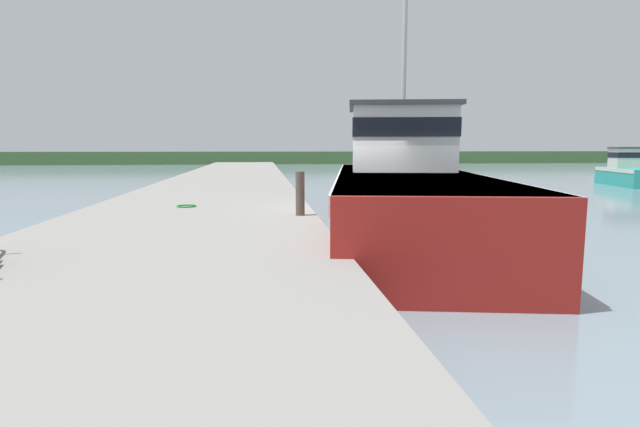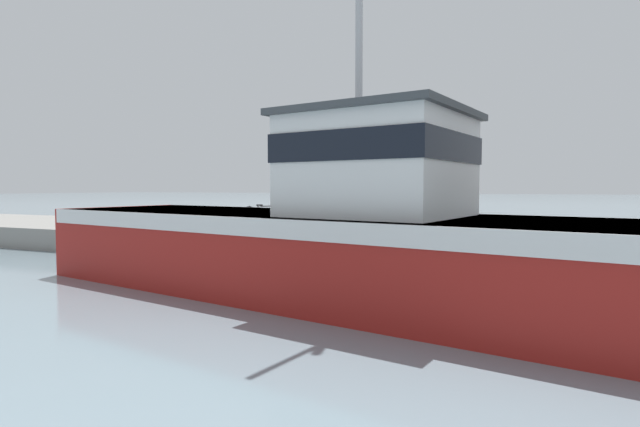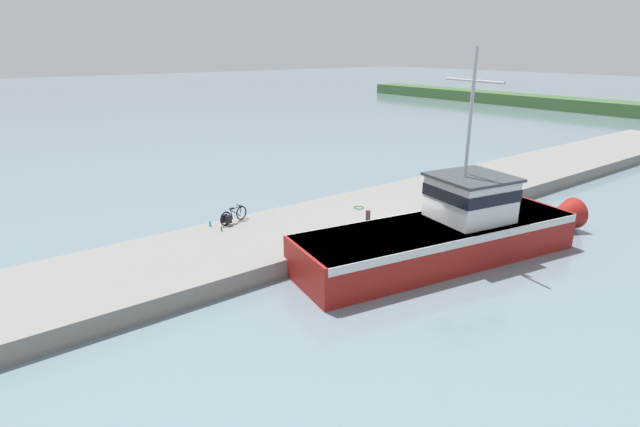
# 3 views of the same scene
# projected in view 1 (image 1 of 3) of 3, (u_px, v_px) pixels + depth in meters

# --- Properties ---
(ground_plane) EXTENTS (320.00, 320.00, 0.00)m
(ground_plane) POSITION_uv_depth(u_px,v_px,m) (360.00, 236.00, 13.20)
(ground_plane) COLOR gray
(dock_pier) EXTENTS (5.91, 80.00, 0.75)m
(dock_pier) POSITION_uv_depth(u_px,v_px,m) (196.00, 225.00, 12.66)
(dock_pier) COLOR gray
(dock_pier) RESTS_ON ground_plane
(far_shoreline) EXTENTS (180.00, 5.00, 1.71)m
(far_shoreline) POSITION_uv_depth(u_px,v_px,m) (483.00, 157.00, 73.27)
(far_shoreline) COLOR #426638
(far_shoreline) RESTS_ON ground_plane
(fishing_boat_main) EXTENTS (5.77, 15.33, 8.78)m
(fishing_boat_main) POSITION_uv_depth(u_px,v_px,m) (403.00, 187.00, 13.92)
(fishing_boat_main) COLOR maroon
(fishing_boat_main) RESTS_ON ground_plane
(boat_green_anchored) EXTENTS (3.08, 6.04, 2.34)m
(boat_green_anchored) POSITION_uv_depth(u_px,v_px,m) (628.00, 172.00, 30.23)
(boat_green_anchored) COLOR teal
(boat_green_anchored) RESTS_ON ground_plane
(mooring_post) EXTENTS (0.21, 0.21, 1.02)m
(mooring_post) POSITION_uv_depth(u_px,v_px,m) (300.00, 193.00, 11.57)
(mooring_post) COLOR #51473D
(mooring_post) RESTS_ON dock_pier
(hose_coil) EXTENTS (0.52, 0.52, 0.04)m
(hose_coil) POSITION_uv_depth(u_px,v_px,m) (186.00, 206.00, 13.30)
(hose_coil) COLOR #197A2D
(hose_coil) RESTS_ON dock_pier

